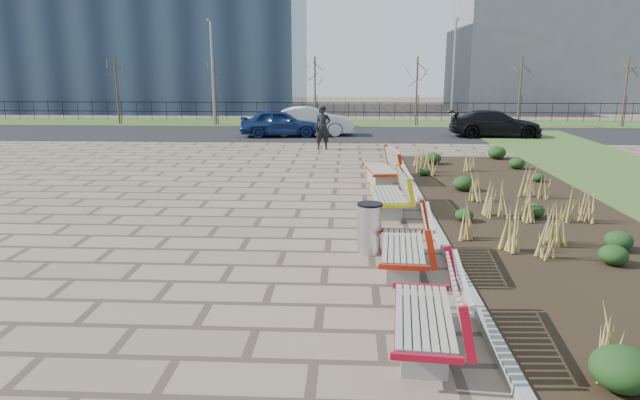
{
  "coord_description": "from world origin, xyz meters",
  "views": [
    {
      "loc": [
        2.05,
        -7.86,
        3.45
      ],
      "look_at": [
        1.5,
        3.0,
        0.9
      ],
      "focal_mm": 32.0,
      "sensor_mm": 36.0,
      "label": 1
    }
  ],
  "objects_px": {
    "lamp_east": "(453,74)",
    "bench_d": "(380,167)",
    "car_black": "(495,124)",
    "pedestrian": "(323,128)",
    "car_silver": "(310,121)",
    "bench_b": "(403,243)",
    "lamp_west": "(212,74)",
    "car_blue": "(280,123)",
    "bench_a": "(424,311)",
    "bench_c": "(388,192)",
    "litter_bin": "(370,229)"
  },
  "relations": [
    {
      "from": "lamp_east",
      "to": "bench_d",
      "type": "bearing_deg",
      "value": -106.56
    },
    {
      "from": "bench_d",
      "to": "car_black",
      "type": "relative_size",
      "value": 0.47
    },
    {
      "from": "pedestrian",
      "to": "car_silver",
      "type": "xyz_separation_m",
      "value": [
        -0.86,
        5.02,
        -0.19
      ]
    },
    {
      "from": "bench_b",
      "to": "car_black",
      "type": "xyz_separation_m",
      "value": [
        6.34,
        19.53,
        0.17
      ]
    },
    {
      "from": "bench_b",
      "to": "lamp_west",
      "type": "distance_m",
      "value": 26.17
    },
    {
      "from": "lamp_east",
      "to": "car_black",
      "type": "bearing_deg",
      "value": -74.71
    },
    {
      "from": "pedestrian",
      "to": "car_blue",
      "type": "distance_m",
      "value": 4.97
    },
    {
      "from": "car_black",
      "to": "lamp_west",
      "type": "xyz_separation_m",
      "value": [
        -15.34,
        4.91,
        2.37
      ]
    },
    {
      "from": "bench_b",
      "to": "lamp_east",
      "type": "bearing_deg",
      "value": 82.88
    },
    {
      "from": "bench_a",
      "to": "bench_c",
      "type": "relative_size",
      "value": 1.0
    },
    {
      "from": "bench_c",
      "to": "litter_bin",
      "type": "height_order",
      "value": "bench_c"
    },
    {
      "from": "bench_d",
      "to": "car_silver",
      "type": "relative_size",
      "value": 0.48
    },
    {
      "from": "bench_a",
      "to": "car_silver",
      "type": "distance_m",
      "value": 22.8
    },
    {
      "from": "lamp_west",
      "to": "lamp_east",
      "type": "relative_size",
      "value": 1.0
    },
    {
      "from": "litter_bin",
      "to": "car_black",
      "type": "distance_m",
      "value": 19.82
    },
    {
      "from": "pedestrian",
      "to": "car_silver",
      "type": "height_order",
      "value": "pedestrian"
    },
    {
      "from": "bench_b",
      "to": "car_silver",
      "type": "relative_size",
      "value": 0.48
    },
    {
      "from": "bench_c",
      "to": "litter_bin",
      "type": "xyz_separation_m",
      "value": [
        -0.54,
        -3.08,
        -0.03
      ]
    },
    {
      "from": "car_blue",
      "to": "bench_c",
      "type": "bearing_deg",
      "value": -170.5
    },
    {
      "from": "car_blue",
      "to": "car_black",
      "type": "bearing_deg",
      "value": -94.71
    },
    {
      "from": "bench_d",
      "to": "bench_a",
      "type": "bearing_deg",
      "value": -97.3
    },
    {
      "from": "bench_c",
      "to": "pedestrian",
      "type": "relative_size",
      "value": 1.13
    },
    {
      "from": "litter_bin",
      "to": "pedestrian",
      "type": "relative_size",
      "value": 0.51
    },
    {
      "from": "bench_a",
      "to": "bench_c",
      "type": "bearing_deg",
      "value": 95.0
    },
    {
      "from": "lamp_west",
      "to": "car_blue",
      "type": "bearing_deg",
      "value": -49.1
    },
    {
      "from": "litter_bin",
      "to": "bench_d",
      "type": "bearing_deg",
      "value": 85.39
    },
    {
      "from": "bench_b",
      "to": "litter_bin",
      "type": "bearing_deg",
      "value": 124.14
    },
    {
      "from": "bench_d",
      "to": "car_blue",
      "type": "xyz_separation_m",
      "value": [
        -4.41,
        11.52,
        0.2
      ]
    },
    {
      "from": "bench_a",
      "to": "car_blue",
      "type": "bearing_deg",
      "value": 106.35
    },
    {
      "from": "bench_b",
      "to": "bench_d",
      "type": "xyz_separation_m",
      "value": [
        0.0,
        7.62,
        0.0
      ]
    },
    {
      "from": "bench_a",
      "to": "car_blue",
      "type": "height_order",
      "value": "car_blue"
    },
    {
      "from": "bench_b",
      "to": "pedestrian",
      "type": "bearing_deg",
      "value": 102.4
    },
    {
      "from": "litter_bin",
      "to": "car_silver",
      "type": "relative_size",
      "value": 0.22
    },
    {
      "from": "car_black",
      "to": "lamp_east",
      "type": "bearing_deg",
      "value": 16.74
    },
    {
      "from": "lamp_west",
      "to": "car_silver",
      "type": "bearing_deg",
      "value": -37.45
    },
    {
      "from": "car_blue",
      "to": "lamp_east",
      "type": "distance_m",
      "value": 11.05
    },
    {
      "from": "bench_c",
      "to": "lamp_west",
      "type": "relative_size",
      "value": 0.35
    },
    {
      "from": "bench_d",
      "to": "lamp_west",
      "type": "xyz_separation_m",
      "value": [
        -9.0,
        16.82,
        2.54
      ]
    },
    {
      "from": "bench_b",
      "to": "lamp_east",
      "type": "distance_m",
      "value": 25.08
    },
    {
      "from": "car_black",
      "to": "lamp_east",
      "type": "height_order",
      "value": "lamp_east"
    },
    {
      "from": "lamp_west",
      "to": "lamp_east",
      "type": "height_order",
      "value": "same"
    },
    {
      "from": "litter_bin",
      "to": "bench_c",
      "type": "bearing_deg",
      "value": 80.09
    },
    {
      "from": "car_black",
      "to": "lamp_east",
      "type": "xyz_separation_m",
      "value": [
        -1.34,
        4.91,
        2.37
      ]
    },
    {
      "from": "bench_b",
      "to": "car_black",
      "type": "relative_size",
      "value": 0.47
    },
    {
      "from": "pedestrian",
      "to": "car_black",
      "type": "bearing_deg",
      "value": 23.6
    },
    {
      "from": "bench_a",
      "to": "lamp_east",
      "type": "xyz_separation_m",
      "value": [
        5.0,
        27.27,
        2.54
      ]
    },
    {
      "from": "car_black",
      "to": "lamp_east",
      "type": "distance_m",
      "value": 5.61
    },
    {
      "from": "bench_c",
      "to": "car_black",
      "type": "bearing_deg",
      "value": 65.5
    },
    {
      "from": "pedestrian",
      "to": "car_black",
      "type": "relative_size",
      "value": 0.41
    },
    {
      "from": "litter_bin",
      "to": "car_blue",
      "type": "height_order",
      "value": "car_blue"
    }
  ]
}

